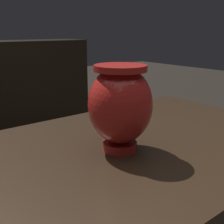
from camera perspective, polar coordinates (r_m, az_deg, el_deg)
vase_centerpiece at (r=0.70m, az=1.60°, el=1.42°), size 0.16×0.16×0.21m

